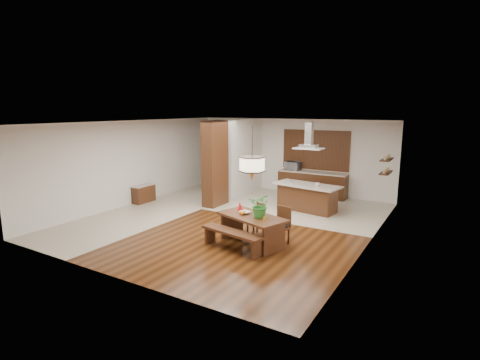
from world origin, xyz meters
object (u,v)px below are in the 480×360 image
Objects in this scene: dining_bench at (232,241)px; kitchen_island at (307,197)px; dining_chair_right at (280,226)px; microwave at (293,166)px; range_hood at (309,135)px; dining_chair_left at (255,220)px; island_cup at (318,184)px; dining_table at (252,223)px; fruit_bowl at (245,212)px; hallway_console at (144,194)px; pendant_lantern at (252,154)px; foliage_plant at (261,205)px.

dining_bench is 4.21m from kitchen_island.
microwave reaches higher than dining_chair_right.
range_hood is (0.26, 4.20, 2.23)m from dining_bench.
dining_chair_right is (0.82, -0.28, 0.04)m from dining_chair_left.
microwave reaches higher than island_cup.
kitchen_island reaches higher than dining_bench.
dining_bench is 1.88× the size of range_hood.
microwave is (-1.77, 2.19, 0.17)m from island_cup.
dining_table is at bearing -70.93° from microwave.
kitchen_island reaches higher than dining_chair_left.
kitchen_island is 3.86× the size of microwave.
fruit_bowl is 5.72m from microwave.
dining_bench is at bearing -93.59° from range_hood.
hallway_console is at bearing -160.33° from range_hood.
kitchen_island reaches higher than dining_table.
dining_table is 2.08× the size of dining_chair_right.
dining_chair_left reaches higher than dining_bench.
pendant_lantern is 4.99× the size of fruit_bowl.
dining_table is (5.32, -1.68, 0.22)m from hallway_console.
pendant_lantern is 1.25m from foliage_plant.
fruit_bowl is at bearing 170.58° from foliage_plant.
dining_bench is 1.26m from dining_chair_right.
dining_chair_right is (5.91, -1.32, 0.15)m from hallway_console.
dining_bench is 2.10m from pendant_lantern.
microwave is at bearing 132.91° from kitchen_island.
dining_table reaches higher than hallway_console.
foliage_plant reaches higher than dining_chair_right.
dining_table is 1.47× the size of pendant_lantern.
dining_chair_right is (0.58, 0.36, -0.07)m from dining_table.
fruit_bowl is 0.45× the size of microwave.
range_hood reaches higher than island_cup.
foliage_plant is (0.49, -0.66, 0.60)m from dining_chair_left.
pendant_lantern is 4.02m from kitchen_island.
kitchen_island is (-0.19, 3.62, -0.57)m from foliage_plant.
microwave is at bearing 100.97° from fruit_bowl.
dining_table is 0.55m from foliage_plant.
foliage_plant is 3.90m from range_hood.
hallway_console is 0.98× the size of range_hood.
foliage_plant is (-0.33, -0.38, 0.56)m from dining_chair_right.
island_cup is at bearing 82.68° from pendant_lantern.
pendant_lantern is at bearing -15.73° from fruit_bowl.
kitchen_island is 2.01m from range_hood.
foliage_plant is 2.27× the size of fruit_bowl.
foliage_plant is (0.25, -0.01, 0.49)m from dining_table.
dining_chair_left is 0.87m from dining_chair_right.
dining_chair_left is 3.61m from range_hood.
fruit_bowl is 3.94m from range_hood.
fruit_bowl is 1.98× the size of island_cup.
foliage_plant is at bearing -9.42° from fruit_bowl.
microwave reaches higher than fruit_bowl.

